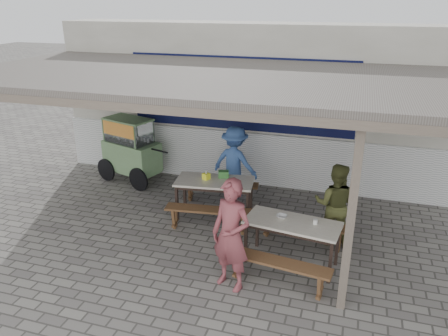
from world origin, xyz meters
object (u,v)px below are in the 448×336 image
condiment_bowl (282,216)px  bench_right_street (208,214)px  patron_wall_side (335,204)px  bench_right_wall (220,187)px  bench_left_street (278,267)px  patron_right_table (235,163)px  table_left (292,226)px  condiment_jar (315,222)px  vendor_cart (131,148)px  bench_left_wall (303,226)px  patron_street_side (231,235)px  tissue_box (206,176)px  table_right (215,184)px  donation_box (224,174)px

condiment_bowl → bench_right_street: bearing=160.1°
bench_right_street → condiment_bowl: condiment_bowl is taller
patron_wall_side → bench_right_wall: bearing=-17.4°
bench_right_wall → bench_left_street: bearing=-63.6°
patron_right_table → condiment_bowl: 2.50m
table_left → condiment_bowl: bearing=160.3°
condiment_jar → condiment_bowl: bearing=173.9°
table_left → vendor_cart: 4.70m
bench_left_wall → vendor_cart: bearing=165.7°
bench_right_wall → condiment_jar: size_ratio=20.61×
patron_right_table → table_left: bearing=138.5°
bench_left_street → patron_street_side: patron_street_side is taller
bench_right_street → tissue_box: 0.81m
table_left → vendor_cart: vendor_cart is taller
vendor_cart → tissue_box: bearing=-9.5°
table_right → bench_left_street: bearing=-57.4°
table_right → condiment_bowl: 1.87m
bench_right_street → tissue_box: size_ratio=13.37×
bench_left_street → patron_street_side: bearing=-159.0°
bench_right_street → patron_right_table: (0.04, 1.58, 0.43)m
bench_left_wall → condiment_bowl: 0.78m
tissue_box → bench_right_wall: bearing=81.2°
patron_street_side → donation_box: size_ratio=8.63×
table_right → condiment_jar: bearing=-37.6°
donation_box → condiment_jar: donation_box is taller
patron_wall_side → patron_right_table: (-2.14, 1.32, 0.05)m
donation_box → condiment_jar: bearing=-35.7°
bench_left_wall → patron_street_side: bearing=-111.6°
bench_left_wall → table_right: size_ratio=1.02×
table_right → tissue_box: size_ratio=13.00×
bench_left_street → bench_right_street: size_ratio=1.00×
donation_box → condiment_bowl: donation_box is taller
patron_street_side → tissue_box: (-1.10, 2.06, -0.04)m
condiment_bowl → bench_right_wall: bearing=132.5°
table_left → bench_right_wall: 2.55m
bench_right_street → donation_box: bearing=79.7°
patron_street_side → patron_wall_side: patron_street_side is taller
patron_right_table → tissue_box: bearing=86.1°
table_right → tissue_box: (-0.17, 0.01, 0.14)m
bench_right_street → patron_street_side: bearing=-67.1°
table_left → bench_right_wall: bearing=141.6°
bench_left_wall → vendor_cart: (-4.16, 1.66, 0.47)m
condiment_bowl → donation_box: bearing=136.3°
bench_right_street → condiment_bowl: size_ratio=9.64×
patron_wall_side → condiment_bowl: 1.09m
bench_left_wall → condiment_bowl: size_ratio=9.59×
donation_box → condiment_bowl: (1.38, -1.31, -0.05)m
tissue_box → condiment_jar: bearing=-28.3°
bench_left_street → condiment_bowl: bearing=104.8°
bench_left_wall → patron_right_table: bearing=144.8°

